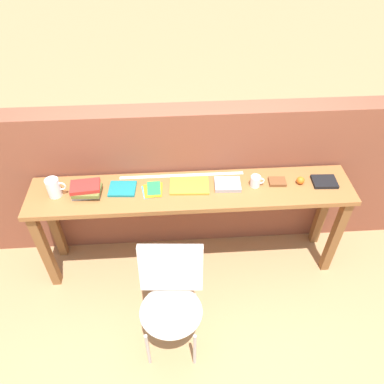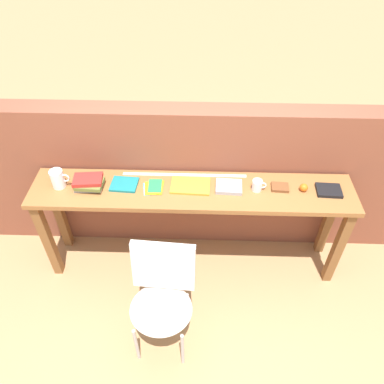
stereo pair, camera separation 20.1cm
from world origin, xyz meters
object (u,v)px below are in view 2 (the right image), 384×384
at_px(book_stack_leftmost, 89,183).
at_px(leather_journal_brown, 280,187).
at_px(pitcher_white, 58,179).
at_px(book_open_centre, 190,186).
at_px(book_repair_rightmost, 329,190).
at_px(mug, 257,185).
at_px(chair_white_moulded, 162,294).
at_px(magazine_cycling, 124,184).
at_px(sports_ball_small, 304,188).
at_px(pamphlet_pile_colourful, 154,187).

distance_m(book_stack_leftmost, leather_journal_brown, 1.46).
height_order(pitcher_white, book_open_centre, pitcher_white).
height_order(book_stack_leftmost, book_repair_rightmost, book_stack_leftmost).
relative_size(book_stack_leftmost, book_repair_rightmost, 1.25).
height_order(mug, book_repair_rightmost, mug).
relative_size(chair_white_moulded, leather_journal_brown, 6.86).
bearing_deg(book_stack_leftmost, book_open_centre, 2.74).
bearing_deg(leather_journal_brown, pitcher_white, -175.50).
distance_m(book_stack_leftmost, magazine_cycling, 0.27).
xyz_separation_m(chair_white_moulded, mug, (0.68, 0.71, 0.40)).
xyz_separation_m(book_stack_leftmost, leather_journal_brown, (1.46, 0.04, -0.04)).
xyz_separation_m(chair_white_moulded, leather_journal_brown, (0.86, 0.74, 0.37)).
bearing_deg(book_repair_rightmost, book_stack_leftmost, -176.86).
relative_size(mug, sports_ball_small, 1.79).
distance_m(pamphlet_pile_colourful, book_repair_rightmost, 1.34).
height_order(pitcher_white, pamphlet_pile_colourful, pitcher_white).
bearing_deg(pitcher_white, magazine_cycling, 3.12).
bearing_deg(sports_ball_small, mug, -179.63).
bearing_deg(book_open_centre, sports_ball_small, 1.56).
distance_m(mug, sports_ball_small, 0.35).
bearing_deg(chair_white_moulded, pitcher_white, 139.79).
distance_m(pitcher_white, sports_ball_small, 1.87).
height_order(magazine_cycling, pamphlet_pile_colourful, magazine_cycling).
distance_m(pitcher_white, leather_journal_brown, 1.70).
bearing_deg(book_open_centre, book_stack_leftmost, -174.47).
xyz_separation_m(magazine_cycling, leather_journal_brown, (1.20, 0.00, 0.00)).
relative_size(book_open_centre, leather_journal_brown, 2.31).
distance_m(sports_ball_small, book_repair_rightmost, 0.19).
bearing_deg(mug, pamphlet_pile_colourful, -179.55).
bearing_deg(book_repair_rightmost, pitcher_white, -177.13).
bearing_deg(pamphlet_pile_colourful, chair_white_moulded, -81.26).
distance_m(book_open_centre, book_repair_rightmost, 1.05).
bearing_deg(mug, book_open_centre, 177.67).
bearing_deg(pamphlet_pile_colourful, book_repair_rightmost, 0.10).
bearing_deg(pitcher_white, leather_journal_brown, 0.98).
distance_m(pitcher_white, book_stack_leftmost, 0.23).
height_order(book_open_centre, leather_journal_brown, leather_journal_brown).
distance_m(chair_white_moulded, sports_ball_small, 1.32).
bearing_deg(book_open_centre, pamphlet_pile_colourful, -171.74).
xyz_separation_m(magazine_cycling, sports_ball_small, (1.38, -0.02, 0.02)).
height_order(pamphlet_pile_colourful, book_open_centre, book_open_centre).
height_order(pamphlet_pile_colourful, book_repair_rightmost, book_repair_rightmost).
relative_size(book_stack_leftmost, leather_journal_brown, 1.78).
distance_m(magazine_cycling, sports_ball_small, 1.38).
xyz_separation_m(pitcher_white, leather_journal_brown, (1.70, 0.03, -0.07)).
relative_size(book_open_centre, mug, 2.72).
relative_size(pitcher_white, leather_journal_brown, 1.41).
bearing_deg(pitcher_white, book_stack_leftmost, -1.96).
bearing_deg(sports_ball_small, chair_white_moulded, -145.32).
height_order(pitcher_white, sports_ball_small, pitcher_white).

